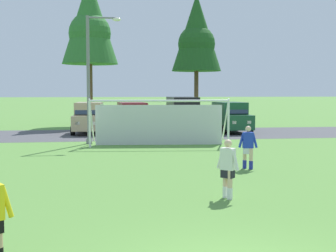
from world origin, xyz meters
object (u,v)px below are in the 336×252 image
player_defender_far (228,169)px  parked_car_slot_left (132,118)px  parked_car_slot_center_left (183,113)px  parked_car_slot_center (230,117)px  soccer_goal (159,122)px  player_striker_near (248,147)px  soccer_ball (228,183)px  street_lamp (92,78)px  parked_car_slot_far_left (89,117)px

player_defender_far → parked_car_slot_left: (-1.41, 19.57, 0.29)m
parked_car_slot_center_left → parked_car_slot_center: parked_car_slot_center_left is taller
soccer_goal → parked_car_slot_center_left: 8.21m
player_striker_near → player_defender_far: (-2.05, -4.59, 0.00)m
soccer_ball → parked_car_slot_center_left: parked_car_slot_center_left is taller
soccer_ball → street_lamp: 13.69m
player_striker_near → parked_car_slot_center_left: parked_car_slot_center_left is taller
parked_car_slot_far_left → parked_car_slot_center: same height
parked_car_slot_left → parked_car_slot_center_left: (3.66, 0.82, 0.23)m
soccer_goal → player_striker_near: size_ratio=4.61×
soccer_goal → parked_car_slot_left: 7.04m
parked_car_slot_far_left → parked_car_slot_left: 3.06m
soccer_goal → parked_car_slot_left: size_ratio=1.60×
parked_car_slot_far_left → player_striker_near: bearing=-67.7°
soccer_ball → parked_car_slot_left: parked_car_slot_left is taller
player_striker_near → player_defender_far: same height
parked_car_slot_center_left → parked_car_slot_left: bearing=-167.4°
parked_car_slot_center_left → street_lamp: street_lamp is taller
player_striker_near → parked_car_slot_center_left: (0.20, 15.80, 0.52)m
soccer_ball → parked_car_slot_left: bearing=95.7°
soccer_goal → parked_car_slot_center_left: soccer_goal is taller
parked_car_slot_center → player_defender_far: bearing=-105.8°
soccer_ball → player_defender_far: size_ratio=0.13×
parked_car_slot_far_left → soccer_ball: bearing=-75.7°
player_striker_near → parked_car_slot_left: bearing=103.0°
player_striker_near → soccer_goal: bearing=106.9°
soccer_goal → player_defender_far: soccer_goal is taller
player_defender_far → soccer_ball: bearing=74.5°
player_striker_near → parked_car_slot_far_left: parked_car_slot_far_left is taller
parked_car_slot_center_left → street_lamp: 9.31m
parked_car_slot_left → soccer_ball: bearing=-84.3°
player_defender_far → street_lamp: (-4.02, 13.93, 2.87)m
parked_car_slot_left → parked_car_slot_center_left: bearing=12.6°
parked_car_slot_center_left → player_defender_far: bearing=-96.3°
parked_car_slot_far_left → parked_car_slot_center_left: parked_car_slot_center_left is taller
player_striker_near → parked_car_slot_center: (3.54, 15.11, 0.29)m
parked_car_slot_left → street_lamp: street_lamp is taller
soccer_goal → parked_car_slot_left: soccer_goal is taller
player_defender_far → parked_car_slot_center_left: bearing=83.7°
soccer_ball → parked_car_slot_left: size_ratio=0.05×
soccer_ball → parked_car_slot_far_left: 19.45m
parked_car_slot_left → street_lamp: (-2.61, -5.64, 2.58)m
soccer_ball → street_lamp: bearing=109.6°
player_striker_near → player_defender_far: 5.03m
parked_car_slot_left → parked_car_slot_center: 7.00m
soccer_ball → player_defender_far: player_defender_far is taller
soccer_ball → soccer_goal: size_ratio=0.03×
soccer_goal → parked_car_slot_left: bearing=98.4°
player_striker_near → parked_car_slot_far_left: size_ratio=0.35×
player_striker_near → street_lamp: size_ratio=0.23×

